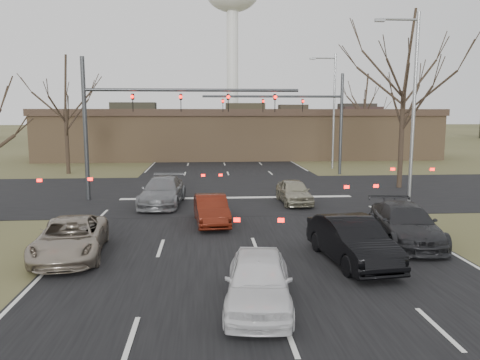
{
  "coord_description": "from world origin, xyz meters",
  "views": [
    {
      "loc": [
        -1.82,
        -13.8,
        4.96
      ],
      "look_at": [
        -0.31,
        6.57,
        2.0
      ],
      "focal_mm": 35.0,
      "sensor_mm": 36.0,
      "label": 1
    }
  ],
  "objects_px": {
    "car_white_sedan": "(258,280)",
    "car_black_hatch": "(352,240)",
    "mast_arm_near": "(144,110)",
    "streetlight_right_near": "(411,100)",
    "streetlight_right_far": "(332,105)",
    "mast_arm_far": "(306,112)",
    "car_grey_ahead": "(163,191)",
    "car_silver_ahead": "(294,192)",
    "car_charcoal_sedan": "(405,224)",
    "car_silver_suv": "(71,238)",
    "water_tower": "(232,0)",
    "car_red_ahead": "(211,210)",
    "building": "(240,133)"
  },
  "relations": [
    {
      "from": "car_white_sedan",
      "to": "car_black_hatch",
      "type": "distance_m",
      "value": 4.82
    },
    {
      "from": "mast_arm_near",
      "to": "car_black_hatch",
      "type": "bearing_deg",
      "value": -55.74
    },
    {
      "from": "streetlight_right_near",
      "to": "streetlight_right_far",
      "type": "xyz_separation_m",
      "value": [
        0.5,
        17.0,
        0.0
      ]
    },
    {
      "from": "mast_arm_far",
      "to": "car_white_sedan",
      "type": "distance_m",
      "value": 26.62
    },
    {
      "from": "car_grey_ahead",
      "to": "car_silver_ahead",
      "type": "relative_size",
      "value": 1.33
    },
    {
      "from": "streetlight_right_far",
      "to": "car_charcoal_sedan",
      "type": "height_order",
      "value": "streetlight_right_far"
    },
    {
      "from": "car_silver_suv",
      "to": "water_tower",
      "type": "bearing_deg",
      "value": 77.65
    },
    {
      "from": "mast_arm_far",
      "to": "car_white_sedan",
      "type": "bearing_deg",
      "value": -104.74
    },
    {
      "from": "streetlight_right_near",
      "to": "car_black_hatch",
      "type": "distance_m",
      "value": 11.82
    },
    {
      "from": "mast_arm_near",
      "to": "car_charcoal_sedan",
      "type": "relative_size",
      "value": 2.43
    },
    {
      "from": "water_tower",
      "to": "car_silver_suv",
      "type": "bearing_deg",
      "value": -96.06
    },
    {
      "from": "car_red_ahead",
      "to": "streetlight_right_far",
      "type": "bearing_deg",
      "value": 56.76
    },
    {
      "from": "building",
      "to": "streetlight_right_near",
      "type": "distance_m",
      "value": 28.97
    },
    {
      "from": "building",
      "to": "car_silver_suv",
      "type": "xyz_separation_m",
      "value": [
        -8.5,
        -35.73,
        -2.0
      ]
    },
    {
      "from": "car_white_sedan",
      "to": "car_grey_ahead",
      "type": "relative_size",
      "value": 0.8
    },
    {
      "from": "building",
      "to": "streetlight_right_near",
      "type": "xyz_separation_m",
      "value": [
        6.82,
        -28.0,
        2.92
      ]
    },
    {
      "from": "streetlight_right_far",
      "to": "car_black_hatch",
      "type": "relative_size",
      "value": 2.19
    },
    {
      "from": "car_black_hatch",
      "to": "mast_arm_near",
      "type": "bearing_deg",
      "value": 117.09
    },
    {
      "from": "mast_arm_far",
      "to": "car_charcoal_sedan",
      "type": "xyz_separation_m",
      "value": [
        -0.39,
        -19.83,
        -4.29
      ]
    },
    {
      "from": "streetlight_right_near",
      "to": "car_black_hatch",
      "type": "height_order",
      "value": "streetlight_right_near"
    },
    {
      "from": "car_grey_ahead",
      "to": "car_silver_ahead",
      "type": "distance_m",
      "value": 7.14
    },
    {
      "from": "streetlight_right_far",
      "to": "car_red_ahead",
      "type": "height_order",
      "value": "streetlight_right_far"
    },
    {
      "from": "car_black_hatch",
      "to": "car_charcoal_sedan",
      "type": "distance_m",
      "value": 3.59
    },
    {
      "from": "car_grey_ahead",
      "to": "car_red_ahead",
      "type": "xyz_separation_m",
      "value": [
        2.55,
        -4.53,
        -0.1
      ]
    },
    {
      "from": "water_tower",
      "to": "streetlight_right_far",
      "type": "bearing_deg",
      "value": -87.95
    },
    {
      "from": "car_black_hatch",
      "to": "car_silver_suv",
      "type": "bearing_deg",
      "value": 164.74
    },
    {
      "from": "streetlight_right_near",
      "to": "car_charcoal_sedan",
      "type": "height_order",
      "value": "streetlight_right_near"
    },
    {
      "from": "streetlight_right_far",
      "to": "car_charcoal_sedan",
      "type": "relative_size",
      "value": 2.0
    },
    {
      "from": "streetlight_right_near",
      "to": "car_grey_ahead",
      "type": "distance_m",
      "value": 13.89
    },
    {
      "from": "car_black_hatch",
      "to": "car_charcoal_sedan",
      "type": "bearing_deg",
      "value": 31.61
    },
    {
      "from": "car_white_sedan",
      "to": "mast_arm_far",
      "type": "bearing_deg",
      "value": 81.73
    },
    {
      "from": "streetlight_right_near",
      "to": "car_silver_suv",
      "type": "bearing_deg",
      "value": -153.23
    },
    {
      "from": "car_silver_suv",
      "to": "car_black_hatch",
      "type": "relative_size",
      "value": 1.04
    },
    {
      "from": "mast_arm_near",
      "to": "car_white_sedan",
      "type": "height_order",
      "value": "mast_arm_near"
    },
    {
      "from": "mast_arm_near",
      "to": "car_black_hatch",
      "type": "height_order",
      "value": "mast_arm_near"
    },
    {
      "from": "car_red_ahead",
      "to": "water_tower",
      "type": "bearing_deg",
      "value": 81.22
    },
    {
      "from": "car_charcoal_sedan",
      "to": "car_grey_ahead",
      "type": "relative_size",
      "value": 0.97
    },
    {
      "from": "mast_arm_far",
      "to": "car_grey_ahead",
      "type": "xyz_separation_m",
      "value": [
        -10.32,
        -11.74,
        -4.27
      ]
    },
    {
      "from": "mast_arm_near",
      "to": "car_grey_ahead",
      "type": "relative_size",
      "value": 2.36
    },
    {
      "from": "building",
      "to": "mast_arm_far",
      "type": "bearing_deg",
      "value": -74.42
    },
    {
      "from": "building",
      "to": "mast_arm_far",
      "type": "xyz_separation_m",
      "value": [
        4.18,
        -15.0,
        2.35
      ]
    },
    {
      "from": "streetlight_right_near",
      "to": "car_silver_suv",
      "type": "relative_size",
      "value": 2.1
    },
    {
      "from": "mast_arm_near",
      "to": "car_grey_ahead",
      "type": "xyz_separation_m",
      "value": [
        1.09,
        -1.74,
        -4.33
      ]
    },
    {
      "from": "building",
      "to": "mast_arm_near",
      "type": "relative_size",
      "value": 3.5
    },
    {
      "from": "mast_arm_near",
      "to": "car_black_hatch",
      "type": "xyz_separation_m",
      "value": [
        8.23,
        -12.08,
        -4.32
      ]
    },
    {
      "from": "streetlight_right_near",
      "to": "car_silver_suv",
      "type": "height_order",
      "value": "streetlight_right_near"
    },
    {
      "from": "car_grey_ahead",
      "to": "car_silver_ahead",
      "type": "bearing_deg",
      "value": 3.59
    },
    {
      "from": "streetlight_right_far",
      "to": "car_silver_ahead",
      "type": "height_order",
      "value": "streetlight_right_far"
    },
    {
      "from": "streetlight_right_far",
      "to": "car_red_ahead",
      "type": "relative_size",
      "value": 2.57
    },
    {
      "from": "car_black_hatch",
      "to": "car_grey_ahead",
      "type": "height_order",
      "value": "car_black_hatch"
    }
  ]
}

